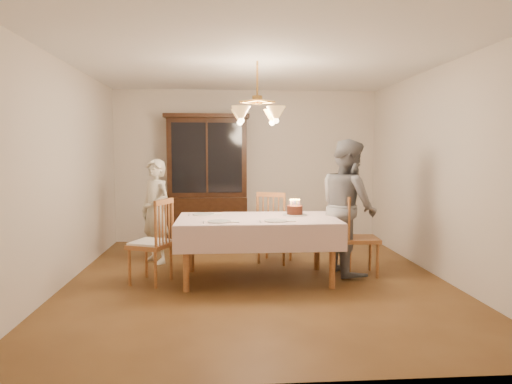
{
  "coord_description": "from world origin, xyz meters",
  "views": [
    {
      "loc": [
        -0.41,
        -5.4,
        1.54
      ],
      "look_at": [
        0.0,
        0.2,
        1.05
      ],
      "focal_mm": 32.0,
      "sensor_mm": 36.0,
      "label": 1
    }
  ],
  "objects": [
    {
      "name": "chair_far_side",
      "position": [
        0.31,
        0.86,
        0.44
      ],
      "size": [
        0.57,
        0.56,
        1.0
      ],
      "color": "brown",
      "rests_on": "ground"
    },
    {
      "name": "place_setting_near_right",
      "position": [
        0.2,
        -0.31,
        0.77
      ],
      "size": [
        0.41,
        0.26,
        0.02
      ],
      "color": "white",
      "rests_on": "dining_table"
    },
    {
      "name": "chair_left_end",
      "position": [
        -1.26,
        -0.04,
        0.45
      ],
      "size": [
        0.56,
        0.57,
        1.0
      ],
      "color": "brown",
      "rests_on": "ground"
    },
    {
      "name": "china_hutch",
      "position": [
        -0.67,
        2.25,
        1.04
      ],
      "size": [
        1.38,
        0.54,
        2.16
      ],
      "color": "black",
      "rests_on": "ground"
    },
    {
      "name": "elderly_woman",
      "position": [
        -1.35,
        0.97,
        0.72
      ],
      "size": [
        0.62,
        0.62,
        1.45
      ],
      "primitive_type": "imported",
      "rotation": [
        0.0,
        0.0,
        -0.8
      ],
      "color": "beige",
      "rests_on": "ground"
    },
    {
      "name": "place_setting_near_left",
      "position": [
        -0.44,
        -0.33,
        0.77
      ],
      "size": [
        0.41,
        0.26,
        0.02
      ],
      "color": "white",
      "rests_on": "dining_table"
    },
    {
      "name": "chandelier",
      "position": [
        -0.0,
        -0.0,
        1.98
      ],
      "size": [
        0.62,
        0.62,
        0.73
      ],
      "color": "#BF8C3F",
      "rests_on": "ground"
    },
    {
      "name": "room_shell",
      "position": [
        0.0,
        0.0,
        1.58
      ],
      "size": [
        5.0,
        5.0,
        5.0
      ],
      "color": "white",
      "rests_on": "ground"
    },
    {
      "name": "birthday_cake",
      "position": [
        0.48,
        0.17,
        0.81
      ],
      "size": [
        0.3,
        0.3,
        0.2
      ],
      "color": "white",
      "rests_on": "dining_table"
    },
    {
      "name": "dining_table",
      "position": [
        0.0,
        0.0,
        0.68
      ],
      "size": [
        1.9,
        1.1,
        0.76
      ],
      "color": "brown",
      "rests_on": "ground"
    },
    {
      "name": "adult_in_grey",
      "position": [
        1.17,
        0.24,
        0.85
      ],
      "size": [
        0.78,
        0.93,
        1.71
      ],
      "primitive_type": "imported",
      "rotation": [
        0.0,
        0.0,
        1.75
      ],
      "color": "slate",
      "rests_on": "ground"
    },
    {
      "name": "ground",
      "position": [
        0.0,
        0.0,
        0.0
      ],
      "size": [
        5.0,
        5.0,
        0.0
      ],
      "primitive_type": "plane",
      "color": "#563618",
      "rests_on": "ground"
    },
    {
      "name": "place_setting_far_left",
      "position": [
        -0.64,
        0.29,
        0.77
      ],
      "size": [
        0.41,
        0.27,
        0.02
      ],
      "color": "white",
      "rests_on": "dining_table"
    },
    {
      "name": "chair_right_end",
      "position": [
        1.31,
        0.15,
        0.44
      ],
      "size": [
        0.45,
        0.47,
        1.0
      ],
      "color": "brown",
      "rests_on": "ground"
    }
  ]
}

